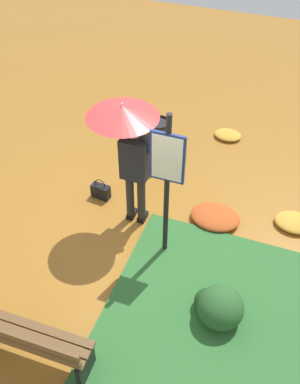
# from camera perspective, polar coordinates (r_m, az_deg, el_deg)

# --- Properties ---
(ground_plane) EXTENTS (18.00, 18.00, 0.00)m
(ground_plane) POSITION_cam_1_polar(r_m,az_deg,el_deg) (6.85, -1.22, -3.73)
(ground_plane) COLOR #9E6623
(person_with_umbrella) EXTENTS (0.96, 0.96, 2.04)m
(person_with_umbrella) POSITION_cam_1_polar(r_m,az_deg,el_deg) (5.88, -2.85, 7.23)
(person_with_umbrella) COLOR #2D2823
(person_with_umbrella) RESTS_ON ground_plane
(info_sign_post) EXTENTS (0.44, 0.07, 2.30)m
(info_sign_post) POSITION_cam_1_polar(r_m,az_deg,el_deg) (5.43, 2.20, 2.34)
(info_sign_post) COLOR black
(info_sign_post) RESTS_ON ground_plane
(handbag) EXTENTS (0.31, 0.17, 0.37)m
(handbag) POSITION_cam_1_polar(r_m,az_deg,el_deg) (7.19, -6.36, 0.12)
(handbag) COLOR black
(handbag) RESTS_ON ground_plane
(park_bench) EXTENTS (1.40, 0.39, 0.75)m
(park_bench) POSITION_cam_1_polar(r_m,az_deg,el_deg) (5.35, -15.11, -18.14)
(park_bench) COLOR black
(park_bench) RESTS_ON ground_plane
(trash_bin) EXTENTS (0.42, 0.42, 0.83)m
(trash_bin) POSITION_cam_1_polar(r_m,az_deg,el_deg) (7.70, 0.99, 6.53)
(trash_bin) COLOR black
(trash_bin) RESTS_ON ground_plane
(shrub_cluster) EXTENTS (0.63, 0.58, 0.52)m
(shrub_cluster) POSITION_cam_1_polar(r_m,az_deg,el_deg) (5.67, 8.73, -14.34)
(shrub_cluster) COLOR #285628
(shrub_cluster) RESTS_ON ground_plane
(leaf_pile_near_person) EXTENTS (0.51, 0.41, 0.11)m
(leaf_pile_near_person) POSITION_cam_1_polar(r_m,az_deg,el_deg) (8.61, 9.98, 7.26)
(leaf_pile_near_person) COLOR gold
(leaf_pile_near_person) RESTS_ON ground_plane
(leaf_pile_by_bench) EXTENTS (0.59, 0.47, 0.13)m
(leaf_pile_by_bench) POSITION_cam_1_polar(r_m,az_deg,el_deg) (7.08, 18.06, -3.73)
(leaf_pile_by_bench) COLOR gold
(leaf_pile_by_bench) RESTS_ON ground_plane
(leaf_pile_far_path) EXTENTS (0.75, 0.60, 0.17)m
(leaf_pile_far_path) POSITION_cam_1_polar(r_m,az_deg,el_deg) (6.86, 8.37, -3.18)
(leaf_pile_far_path) COLOR #B74C1E
(leaf_pile_far_path) RESTS_ON ground_plane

